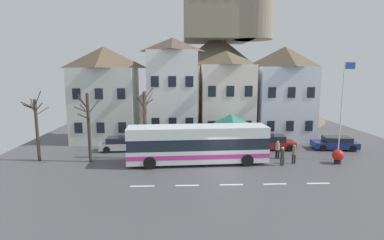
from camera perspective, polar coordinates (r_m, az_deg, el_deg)
name	(u,v)px	position (r m, az deg, el deg)	size (l,w,h in m)	color
ground_plane	(226,173)	(23.52, 6.35, -9.85)	(40.00, 60.00, 0.07)	#4C4B4E
townhouse_00	(105,94)	(34.66, -15.97, 4.64)	(6.67, 5.33, 10.25)	silver
townhouse_01	(173,89)	(34.29, -3.62, 5.78)	(5.24, 6.54, 11.28)	white
townhouse_02	(225,95)	(34.73, 6.28, 4.64)	(5.67, 6.53, 9.89)	silver
townhouse_03	(283,94)	(35.57, 16.73, 4.76)	(6.14, 5.11, 10.32)	silver
hilltop_castle	(217,72)	(53.01, 4.71, 8.93)	(35.61, 35.61, 21.07)	#64594B
transit_bus	(198,145)	(25.25, 1.06, -4.65)	(11.63, 3.12, 3.15)	silver
bus_shelter	(231,121)	(28.74, 7.31, -0.15)	(3.60, 3.60, 3.67)	#473D33
parked_car_00	(335,143)	(33.16, 25.28, -3.93)	(4.38, 2.42, 1.27)	navy
parked_car_01	(274,142)	(31.11, 15.06, -4.08)	(3.99, 2.21, 1.40)	maroon
parked_car_02	(123,144)	(30.27, -12.85, -4.39)	(4.52, 2.05, 1.34)	silver
pedestrian_00	(278,149)	(27.84, 15.77, -5.19)	(0.36, 0.36, 1.59)	black
pedestrian_01	(253,147)	(28.48, 11.40, -4.97)	(0.30, 0.37, 1.51)	#2D2D38
pedestrian_02	(294,153)	(26.67, 18.60, -5.81)	(0.31, 0.28, 1.61)	black
pedestrian_03	(282,155)	(25.88, 16.60, -6.35)	(0.34, 0.31, 1.57)	#38332D
public_bench	(205,142)	(31.16, 2.53, -4.14)	(1.65, 0.48, 0.87)	#473828
flagpole	(342,105)	(28.73, 26.40, 2.56)	(0.95, 0.10, 8.42)	silver
harbour_buoy	(338,156)	(28.15, 25.71, -6.06)	(0.94, 0.94, 1.19)	black
bare_tree_00	(88,126)	(26.78, -18.86, -0.99)	(1.83, 1.59, 5.84)	#382D28
bare_tree_01	(37,127)	(28.82, -27.15, -1.15)	(1.74, 1.59, 6.04)	#382D28
bare_tree_02	(145,124)	(26.57, -8.82, -0.70)	(1.60, 1.94, 6.29)	#47382D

